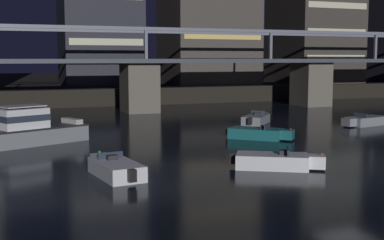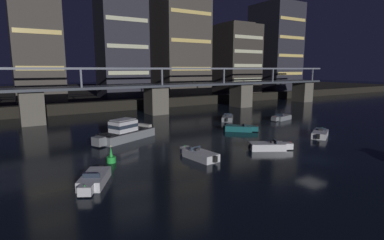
{
  "view_description": "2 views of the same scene",
  "coord_description": "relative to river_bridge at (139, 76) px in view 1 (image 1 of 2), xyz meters",
  "views": [
    {
      "loc": [
        -15.37,
        -19.83,
        6.04
      ],
      "look_at": [
        -1.62,
        16.53,
        1.47
      ],
      "focal_mm": 48.97,
      "sensor_mm": 36.0,
      "label": 1
    },
    {
      "loc": [
        -26.19,
        -18.94,
        9.17
      ],
      "look_at": [
        -2.41,
        19.64,
        1.48
      ],
      "focal_mm": 28.35,
      "sensor_mm": 36.0,
      "label": 2
    }
  ],
  "objects": [
    {
      "name": "speedboat_mid_center",
      "position": [
        3.16,
        -22.65,
        -3.71
      ],
      "size": [
        4.46,
        4.31,
        1.16
      ],
      "color": "#196066",
      "rests_on": "ground"
    },
    {
      "name": "speedboat_near_right",
      "position": [
        -0.99,
        -32.52,
        -3.71
      ],
      "size": [
        4.87,
        3.59,
        1.16
      ],
      "color": "silver",
      "rests_on": "ground"
    },
    {
      "name": "cabin_cruiser_near_left",
      "position": [
        -13.4,
        -19.25,
        -3.08
      ],
      "size": [
        9.18,
        5.77,
        2.79
      ],
      "color": "gray",
      "rests_on": "ground"
    },
    {
      "name": "tower_east_tall",
      "position": [
        33.39,
        15.69,
        8.03
      ],
      "size": [
        11.32,
        12.42,
        20.21
      ],
      "color": "#38332D",
      "rests_on": "far_riverbank"
    },
    {
      "name": "speedboat_mid_left",
      "position": [
        7.43,
        -14.21,
        -3.71
      ],
      "size": [
        4.25,
        4.51,
        1.16
      ],
      "color": "gray",
      "rests_on": "ground"
    },
    {
      "name": "ground_plane",
      "position": [
        -0.0,
        -37.61,
        -4.13
      ],
      "size": [
        400.0,
        400.0,
        0.0
      ],
      "primitive_type": "plane",
      "color": "black"
    },
    {
      "name": "speedboat_far_left",
      "position": [
        15.97,
        -18.95,
        -3.71
      ],
      "size": [
        5.21,
        2.62,
        1.16
      ],
      "color": "gray",
      "rests_on": "ground"
    },
    {
      "name": "river_bridge",
      "position": [
        0.0,
        0.0,
        0.0
      ],
      "size": [
        96.71,
        6.4,
        9.38
      ],
      "color": "#605B51",
      "rests_on": "ground"
    },
    {
      "name": "speedboat_mid_right",
      "position": [
        -9.72,
        -31.25,
        -3.71
      ],
      "size": [
        2.31,
        5.23,
        1.16
      ],
      "color": "silver",
      "rests_on": "ground"
    },
    {
      "name": "far_riverbank",
      "position": [
        -0.0,
        48.01,
        -3.03
      ],
      "size": [
        240.0,
        80.0,
        2.2
      ],
      "primitive_type": "cube",
      "color": "black",
      "rests_on": "ground"
    }
  ]
}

